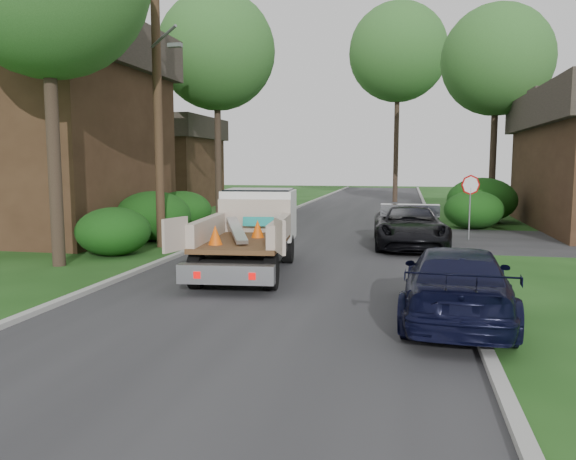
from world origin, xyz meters
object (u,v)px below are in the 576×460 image
(house_left_far, at_px, (157,161))
(tree_center_far, at_px, (398,52))
(tree_left_far, at_px, (217,51))
(utility_pole, at_px, (158,96))
(house_left_near, at_px, (29,129))
(stop_sign, at_px, (470,193))
(black_pickup, at_px, (409,227))
(flatbed_truck, at_px, (253,226))
(tree_right_far, at_px, (497,60))
(navy_suv, at_px, (457,284))
(tree_left_back, at_px, (67,41))

(house_left_far, bearing_deg, tree_center_far, 27.30)
(tree_left_far, xyz_separation_m, tree_center_far, (9.50, 13.00, 2.00))
(utility_pole, height_order, house_left_near, utility_pole)
(stop_sign, distance_m, black_pickup, 3.32)
(flatbed_truck, bearing_deg, utility_pole, 137.84)
(tree_right_far, bearing_deg, tree_center_far, 118.81)
(utility_pole, xyz_separation_m, black_pickup, (8.46, 1.79, -4.46))
(navy_suv, bearing_deg, tree_right_far, -95.92)
(tree_right_far, xyz_separation_m, navy_suv, (-3.70, -22.50, -7.79))
(house_left_near, xyz_separation_m, black_pickup, (14.98, -0.23, -3.56))
(utility_pole, relative_size, house_left_far, 1.32)
(tree_right_far, distance_m, navy_suv, 24.10)
(tree_center_far, relative_size, flatbed_truck, 2.48)
(stop_sign, bearing_deg, tree_left_back, 168.23)
(house_left_far, distance_m, tree_center_far, 19.16)
(stop_sign, height_order, house_left_near, house_left_near)
(tree_left_far, bearing_deg, navy_suv, -59.91)
(black_pickup, bearing_deg, stop_sign, 41.47)
(house_left_near, distance_m, black_pickup, 15.40)
(house_left_far, bearing_deg, house_left_near, -84.29)
(house_left_near, relative_size, tree_left_back, 0.81)
(black_pickup, bearing_deg, tree_left_far, 132.09)
(house_left_near, bearing_deg, navy_suv, -31.02)
(utility_pole, relative_size, house_left_near, 1.03)
(flatbed_truck, relative_size, navy_suv, 1.24)
(stop_sign, height_order, navy_suv, stop_sign)
(stop_sign, xyz_separation_m, tree_left_far, (-12.70, 8.00, 7.20))
(tree_right_far, height_order, tree_center_far, tree_center_far)
(flatbed_truck, bearing_deg, tree_center_far, 77.64)
(tree_center_far, bearing_deg, stop_sign, -81.34)
(stop_sign, xyz_separation_m, house_left_near, (-17.20, -2.00, 2.50))
(utility_pole, bearing_deg, stop_sign, 20.62)
(tree_left_back, height_order, navy_suv, tree_left_back)
(tree_right_far, height_order, navy_suv, tree_right_far)
(utility_pole, height_order, tree_center_far, tree_center_far)
(utility_pole, xyz_separation_m, tree_center_far, (7.48, 25.02, 5.81))
(tree_center_far, xyz_separation_m, flatbed_truck, (-3.30, -28.11, -9.81))
(tree_left_back, xyz_separation_m, black_pickup, (16.98, -6.23, -8.26))
(utility_pole, distance_m, black_pickup, 9.73)
(tree_left_far, relative_size, tree_left_back, 1.02)
(tree_left_back, bearing_deg, house_left_near, -71.57)
(tree_left_far, relative_size, tree_right_far, 1.06)
(utility_pole, xyz_separation_m, house_left_far, (-8.02, 17.02, -2.12))
(black_pickup, relative_size, navy_suv, 1.08)
(flatbed_truck, bearing_deg, tree_right_far, 58.43)
(house_left_near, relative_size, navy_suv, 2.04)
(stop_sign, bearing_deg, flatbed_truck, -132.40)
(tree_center_far, bearing_deg, flatbed_truck, -96.69)
(tree_left_back, relative_size, flatbed_truck, 2.04)
(house_left_near, distance_m, tree_center_far, 27.75)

